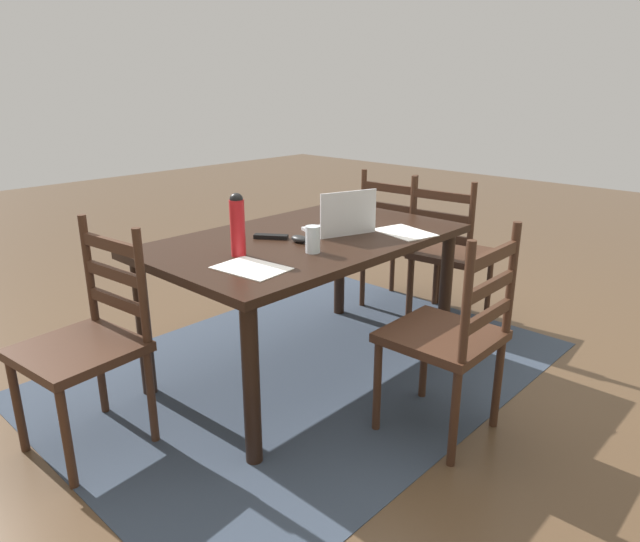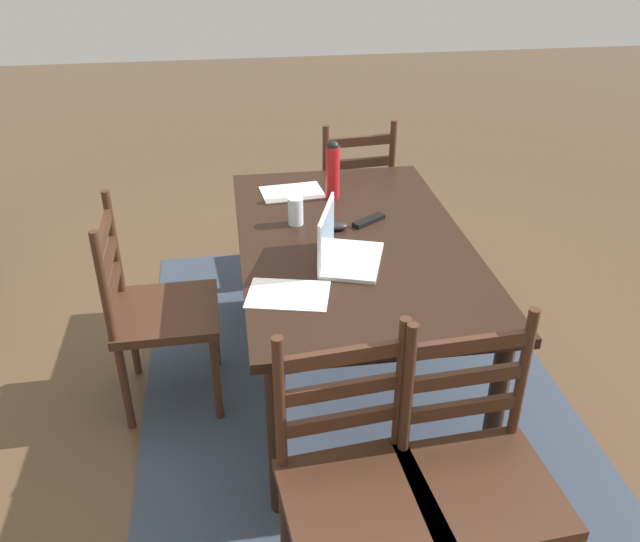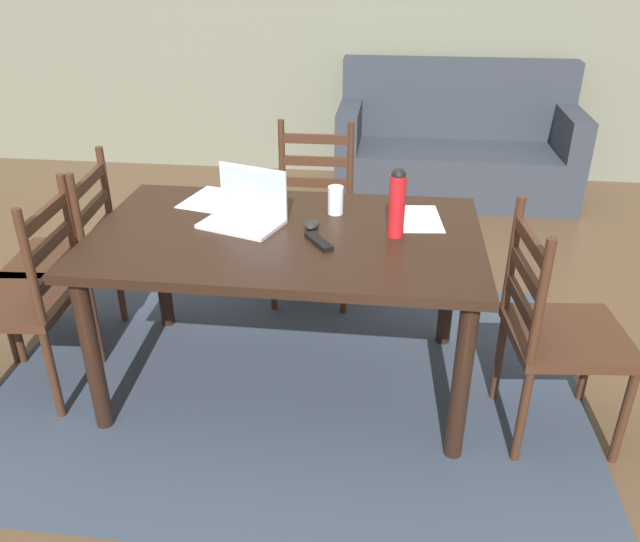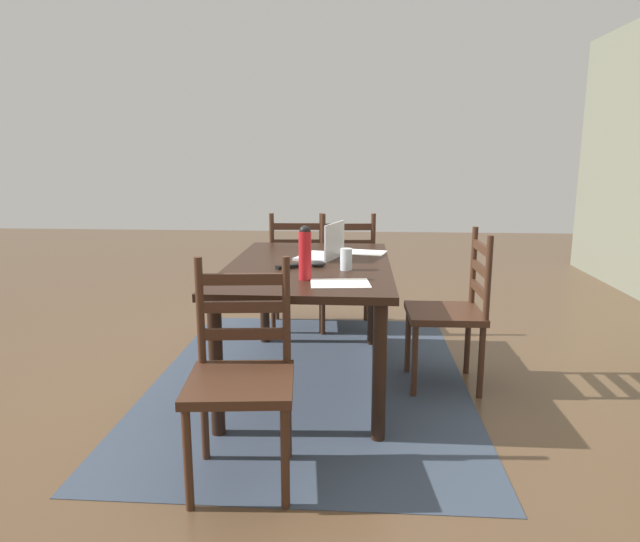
# 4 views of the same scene
# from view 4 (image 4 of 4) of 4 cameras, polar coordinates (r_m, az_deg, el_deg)

# --- Properties ---
(ground_plane) EXTENTS (14.00, 14.00, 0.00)m
(ground_plane) POSITION_cam_4_polar(r_m,az_deg,el_deg) (3.59, -1.02, -10.99)
(ground_plane) COLOR brown
(area_rug) EXTENTS (2.62, 1.91, 0.01)m
(area_rug) POSITION_cam_4_polar(r_m,az_deg,el_deg) (3.59, -1.03, -10.95)
(area_rug) COLOR #333D4C
(area_rug) RESTS_ON ground
(dining_table) EXTENTS (1.60, 0.96, 0.74)m
(dining_table) POSITION_cam_4_polar(r_m,az_deg,el_deg) (3.39, -1.07, -0.69)
(dining_table) COLOR black
(dining_table) RESTS_ON ground
(chair_left_near) EXTENTS (0.47, 0.47, 0.95)m
(chair_left_near) POSITION_cam_4_polar(r_m,az_deg,el_deg) (4.51, -2.25, -0.11)
(chair_left_near) COLOR #3D2316
(chair_left_near) RESTS_ON ground
(chair_far_head) EXTENTS (0.45, 0.45, 0.95)m
(chair_far_head) POSITION_cam_4_polar(r_m,az_deg,el_deg) (3.47, 13.14, -4.01)
(chair_far_head) COLOR #3D2316
(chair_far_head) RESTS_ON ground
(chair_right_near) EXTENTS (0.48, 0.48, 0.95)m
(chair_right_near) POSITION_cam_4_polar(r_m,az_deg,el_deg) (2.44, -7.99, -10.56)
(chair_right_near) COLOR #3D2316
(chair_right_near) RESTS_ON ground
(chair_left_far) EXTENTS (0.48, 0.48, 0.95)m
(chair_left_far) POSITION_cam_4_polar(r_m,az_deg,el_deg) (4.48, 2.66, -0.18)
(chair_left_far) COLOR #3D2316
(chair_left_far) RESTS_ON ground
(laptop) EXTENTS (0.37, 0.31, 0.23)m
(laptop) POSITION_cam_4_polar(r_m,az_deg,el_deg) (3.53, 0.57, 2.23)
(laptop) COLOR silver
(laptop) RESTS_ON dining_table
(water_bottle) EXTENTS (0.07, 0.07, 0.28)m
(water_bottle) POSITION_cam_4_polar(r_m,az_deg,el_deg) (2.91, -1.53, 1.96)
(water_bottle) COLOR red
(water_bottle) RESTS_ON dining_table
(drinking_glass) EXTENTS (0.07, 0.07, 0.12)m
(drinking_glass) POSITION_cam_4_polar(r_m,az_deg,el_deg) (3.17, 2.67, 1.19)
(drinking_glass) COLOR silver
(drinking_glass) RESTS_ON dining_table
(computer_mouse) EXTENTS (0.06, 0.10, 0.03)m
(computer_mouse) POSITION_cam_4_polar(r_m,az_deg,el_deg) (3.27, -0.27, 0.72)
(computer_mouse) COLOR black
(computer_mouse) RESTS_ON dining_table
(tv_remote) EXTENTS (0.13, 0.17, 0.02)m
(tv_remote) POSITION_cam_4_polar(r_m,az_deg,el_deg) (3.23, -3.04, 0.48)
(tv_remote) COLOR black
(tv_remote) RESTS_ON dining_table
(paper_stack_left) EXTENTS (0.27, 0.34, 0.00)m
(paper_stack_left) POSITION_cam_4_polar(r_m,az_deg,el_deg) (3.75, 4.33, 1.90)
(paper_stack_left) COLOR white
(paper_stack_left) RESTS_ON dining_table
(paper_stack_right) EXTENTS (0.24, 0.32, 0.00)m
(paper_stack_right) POSITION_cam_4_polar(r_m,az_deg,el_deg) (2.84, 2.05, -1.26)
(paper_stack_right) COLOR white
(paper_stack_right) RESTS_ON dining_table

